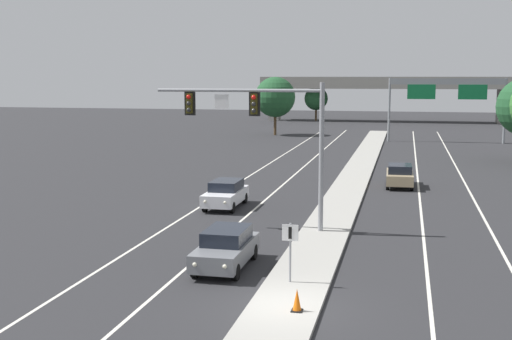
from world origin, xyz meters
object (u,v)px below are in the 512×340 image
object	(u,v)px
tree_far_left_b	(316,99)
car_oncoming_grey	(226,248)
car_receding_tan	(400,175)
tree_far_left_c	(275,97)
overhead_signal_mast	(266,123)
highway_sign_gantry	(447,90)
car_oncoming_white	(226,194)
traffic_cone_median_nose	(297,300)
median_sign_post	(290,244)

from	to	relation	value
tree_far_left_b	car_oncoming_grey	bearing A→B (deg)	-84.56
car_receding_tan	tree_far_left_c	size ratio (longest dim) A/B	0.59
overhead_signal_mast	tree_far_left_b	bearing A→B (deg)	96.02
car_receding_tan	highway_sign_gantry	distance (m)	34.20
overhead_signal_mast	tree_far_left_b	distance (m)	84.50
car_oncoming_grey	car_oncoming_white	bearing A→B (deg)	105.50
traffic_cone_median_nose	car_oncoming_grey	bearing A→B (deg)	127.90
car_oncoming_grey	tree_far_left_c	xyz separation A→B (m)	(-9.98, 60.53, 4.18)
car_receding_tan	car_oncoming_grey	bearing A→B (deg)	-106.78
car_oncoming_white	car_receding_tan	xyz separation A→B (m)	(9.88, 9.77, 0.00)
car_receding_tan	highway_sign_gantry	world-z (taller)	highway_sign_gantry
car_receding_tan	highway_sign_gantry	xyz separation A→B (m)	(4.81, 33.44, 5.34)
median_sign_post	traffic_cone_median_nose	distance (m)	3.23
overhead_signal_mast	median_sign_post	distance (m)	9.59
overhead_signal_mast	traffic_cone_median_nose	world-z (taller)	overhead_signal_mast
tree_far_left_c	tree_far_left_b	distance (m)	30.19
car_receding_tan	tree_far_left_b	world-z (taller)	tree_far_left_b
overhead_signal_mast	tree_far_left_c	xyz separation A→B (m)	(-10.21, 53.89, -0.38)
highway_sign_gantry	tree_far_left_b	world-z (taller)	highway_sign_gantry
traffic_cone_median_nose	highway_sign_gantry	size ratio (longest dim) A/B	0.06
median_sign_post	car_receding_tan	distance (m)	23.79
overhead_signal_mast	tree_far_left_b	xyz separation A→B (m)	(-8.86, 84.02, -1.50)
overhead_signal_mast	car_oncoming_grey	bearing A→B (deg)	-92.00
median_sign_post	car_oncoming_grey	size ratio (longest dim) A/B	0.49
tree_far_left_c	tree_far_left_b	bearing A→B (deg)	87.43
car_oncoming_grey	tree_far_left_b	bearing A→B (deg)	95.44
car_receding_tan	traffic_cone_median_nose	world-z (taller)	car_receding_tan
traffic_cone_median_nose	car_receding_tan	bearing A→B (deg)	83.73
median_sign_post	highway_sign_gantry	bearing A→B (deg)	81.55
highway_sign_gantry	overhead_signal_mast	bearing A→B (deg)	-102.92
highway_sign_gantry	tree_far_left_b	xyz separation A→B (m)	(-20.00, 35.48, -2.28)
car_oncoming_white	tree_far_left_c	size ratio (longest dim) A/B	0.58
median_sign_post	traffic_cone_median_nose	world-z (taller)	median_sign_post
overhead_signal_mast	traffic_cone_median_nose	xyz separation A→B (m)	(3.42, -11.34, -4.87)
car_oncoming_white	tree_far_left_c	distance (m)	49.19
car_oncoming_grey	tree_far_left_c	bearing A→B (deg)	99.36
overhead_signal_mast	car_receding_tan	bearing A→B (deg)	67.27
car_oncoming_grey	highway_sign_gantry	size ratio (longest dim) A/B	0.34
highway_sign_gantry	median_sign_post	bearing A→B (deg)	-98.45
car_oncoming_white	car_receding_tan	size ratio (longest dim) A/B	0.99
overhead_signal_mast	car_oncoming_white	xyz separation A→B (m)	(-3.55, 5.34, -4.56)
overhead_signal_mast	car_oncoming_grey	xyz separation A→B (m)	(-0.23, -6.64, -4.56)
car_receding_tan	tree_far_left_b	bearing A→B (deg)	102.43
traffic_cone_median_nose	tree_far_left_c	distance (m)	66.79
overhead_signal_mast	highway_sign_gantry	bearing A→B (deg)	77.08
car_oncoming_grey	traffic_cone_median_nose	size ratio (longest dim) A/B	6.04
highway_sign_gantry	tree_far_left_b	distance (m)	40.79
highway_sign_gantry	car_receding_tan	bearing A→B (deg)	-98.18
car_receding_tan	highway_sign_gantry	size ratio (longest dim) A/B	0.34
tree_far_left_c	traffic_cone_median_nose	bearing A→B (deg)	-78.19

